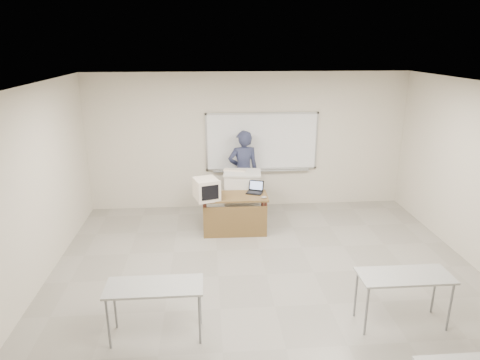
{
  "coord_description": "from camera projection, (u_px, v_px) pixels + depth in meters",
  "views": [
    {
      "loc": [
        -0.91,
        -5.18,
        3.59
      ],
      "look_at": [
        -0.32,
        2.2,
        1.19
      ],
      "focal_mm": 32.0,
      "sensor_mm": 36.0,
      "label": 1
    }
  ],
  "objects": [
    {
      "name": "floor",
      "position": [
        275.0,
        307.0,
        6.08
      ],
      "size": [
        7.0,
        8.0,
        0.01
      ],
      "primitive_type": "cube",
      "color": "gray",
      "rests_on": "ground"
    },
    {
      "name": "whiteboard",
      "position": [
        262.0,
        142.0,
        9.41
      ],
      "size": [
        2.48,
        0.1,
        1.31
      ],
      "color": "white",
      "rests_on": "floor"
    },
    {
      "name": "student_desks",
      "position": [
        296.0,
        327.0,
        4.6
      ],
      "size": [
        4.4,
        2.2,
        0.73
      ],
      "color": "gray",
      "rests_on": "floor"
    },
    {
      "name": "instructor_desk",
      "position": [
        235.0,
        209.0,
        8.25
      ],
      "size": [
        1.28,
        0.64,
        0.75
      ],
      "rotation": [
        0.0,
        0.0,
        -0.02
      ],
      "color": "brown",
      "rests_on": "floor"
    },
    {
      "name": "podium",
      "position": [
        242.0,
        196.0,
        8.91
      ],
      "size": [
        0.75,
        0.55,
        1.06
      ],
      "rotation": [
        0.0,
        0.0,
        -0.11
      ],
      "color": "white",
      "rests_on": "floor"
    },
    {
      "name": "crt_monitor",
      "position": [
        206.0,
        189.0,
        8.07
      ],
      "size": [
        0.43,
        0.48,
        0.41
      ],
      "rotation": [
        0.0,
        0.0,
        0.31
      ],
      "color": "beige",
      "rests_on": "instructor_desk"
    },
    {
      "name": "laptop",
      "position": [
        254.0,
        190.0,
        8.45
      ],
      "size": [
        0.3,
        0.28,
        0.22
      ],
      "rotation": [
        0.0,
        0.0,
        -0.39
      ],
      "color": "black",
      "rests_on": "instructor_desk"
    },
    {
      "name": "mouse",
      "position": [
        264.0,
        197.0,
        8.13
      ],
      "size": [
        0.12,
        0.11,
        0.04
      ],
      "primitive_type": "ellipsoid",
      "rotation": [
        0.0,
        0.0,
        0.42
      ],
      "color": "#919399",
      "rests_on": "instructor_desk"
    },
    {
      "name": "keyboard",
      "position": [
        235.0,
        170.0,
        8.8
      ],
      "size": [
        0.48,
        0.25,
        0.03
      ],
      "primitive_type": "cube",
      "rotation": [
        0.0,
        0.0,
        -0.24
      ],
      "color": "beige",
      "rests_on": "podium"
    },
    {
      "name": "presenter",
      "position": [
        243.0,
        171.0,
        9.29
      ],
      "size": [
        0.7,
        0.49,
        1.81
      ],
      "primitive_type": "imported",
      "rotation": [
        0.0,
        0.0,
        3.23
      ],
      "color": "black",
      "rests_on": "floor"
    }
  ]
}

